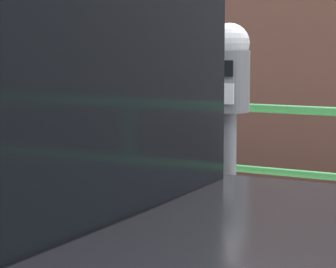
# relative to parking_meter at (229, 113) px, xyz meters

# --- Properties ---
(parking_meter) EXTENTS (0.18, 0.19, 1.52)m
(parking_meter) POSITION_rel_parking_meter_xyz_m (0.00, 0.00, 0.00)
(parking_meter) COLOR slate
(parking_meter) RESTS_ON sidewalk_curb
(pedestrian_at_meter) EXTENTS (0.59, 0.40, 1.59)m
(pedestrian_at_meter) POSITION_rel_parking_meter_xyz_m (-0.54, -0.04, -0.22)
(pedestrian_at_meter) COLOR slate
(pedestrian_at_meter) RESTS_ON sidewalk_curb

